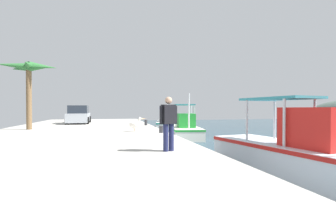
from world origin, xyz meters
The scene contains 10 objects.
quay_pier centered at (0.00, -5.00, 0.40)m, with size 36.00×10.00×0.80m, color #BCB7AD.
fishing_boat_nearest centered at (-12.55, 2.72, 0.57)m, with size 6.22×3.34×2.78m.
fishing_boat_second centered at (-4.00, 2.16, 0.61)m, with size 5.71×2.81×3.10m.
fishing_boat_third centered at (6.65, 2.47, 0.73)m, with size 6.22×2.83×2.83m.
pelican centered at (-0.90, -1.76, 1.20)m, with size 0.44×0.96×0.82m.
fisherman_standing centered at (5.81, -1.36, 1.72)m, with size 0.36×0.59×1.67m.
parked_car centered at (-9.65, -5.89, 1.52)m, with size 4.13×1.94×1.57m.
mooring_bollard_nearest centered at (-5.90, -0.45, 1.01)m, with size 0.23×0.23×0.42m, color #333338.
mooring_bollard_second centered at (0.22, -0.45, 0.99)m, with size 0.26×0.26×0.37m, color #333338.
palm_tree centered at (-3.74, -8.10, 4.38)m, with size 3.19×3.28×4.24m.
Camera 1 is at (13.13, -3.07, 2.11)m, focal length 26.21 mm.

